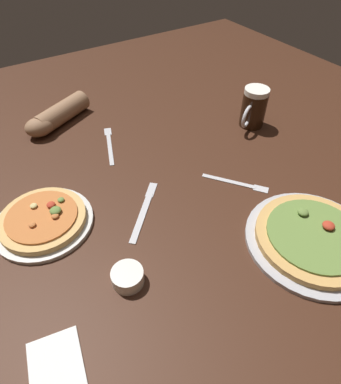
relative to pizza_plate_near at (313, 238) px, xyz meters
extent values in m
cube|color=#3D2114|center=(-0.22, 0.34, -0.03)|extent=(2.40, 2.40, 0.03)
cylinder|color=#B2B2B7|center=(0.00, 0.00, -0.01)|extent=(0.34, 0.34, 0.01)
cylinder|color=tan|center=(0.00, 0.00, 0.00)|extent=(0.29, 0.29, 0.02)
cylinder|color=olive|center=(0.00, 0.00, 0.02)|extent=(0.24, 0.24, 0.01)
ellipsoid|color=olive|center=(0.02, 0.06, 0.03)|extent=(0.03, 0.03, 0.01)
ellipsoid|color=#C67038|center=(0.04, -0.01, 0.02)|extent=(0.02, 0.02, 0.01)
ellipsoid|color=#B73823|center=(0.04, 0.00, 0.03)|extent=(0.03, 0.03, 0.02)
cylinder|color=silver|center=(-0.56, 0.43, -0.01)|extent=(0.26, 0.26, 0.01)
cylinder|color=tan|center=(-0.56, 0.43, 0.00)|extent=(0.23, 0.23, 0.02)
cylinder|color=#C67038|center=(-0.56, 0.43, 0.02)|extent=(0.19, 0.19, 0.01)
ellipsoid|color=olive|center=(-0.52, 0.42, 0.03)|extent=(0.03, 0.03, 0.02)
ellipsoid|color=#DBC67A|center=(-0.57, 0.47, 0.02)|extent=(0.02, 0.02, 0.01)
ellipsoid|color=olive|center=(-0.50, 0.45, 0.02)|extent=(0.02, 0.02, 0.01)
ellipsoid|color=#C67038|center=(-0.53, 0.41, 0.02)|extent=(0.02, 0.02, 0.01)
ellipsoid|color=#B73823|center=(-0.53, 0.45, 0.03)|extent=(0.02, 0.02, 0.01)
ellipsoid|color=#C67038|center=(-0.59, 0.41, 0.02)|extent=(0.02, 0.02, 0.01)
cylinder|color=black|center=(0.25, 0.50, 0.05)|extent=(0.09, 0.09, 0.13)
cylinder|color=white|center=(0.25, 0.50, 0.12)|extent=(0.09, 0.09, 0.02)
torus|color=silver|center=(0.20, 0.47, 0.05)|extent=(0.08, 0.05, 0.08)
cylinder|color=silver|center=(-0.45, 0.15, 0.00)|extent=(0.08, 0.08, 0.04)
cube|color=white|center=(-0.65, 0.06, -0.01)|extent=(0.12, 0.15, 0.01)
cube|color=silver|center=(-0.03, 0.29, -0.01)|extent=(0.11, 0.14, 0.01)
cube|color=silver|center=(0.03, 0.22, -0.01)|extent=(0.05, 0.05, 0.00)
cube|color=silver|center=(-0.33, 0.31, -0.01)|extent=(0.15, 0.15, 0.01)
cube|color=silver|center=(-0.25, 0.39, -0.01)|extent=(0.06, 0.06, 0.00)
cube|color=silver|center=(-0.27, 0.64, -0.01)|extent=(0.08, 0.18, 0.01)
cube|color=silver|center=(-0.23, 0.74, -0.01)|extent=(0.04, 0.05, 0.00)
cylinder|color=#936B4C|center=(-0.34, 0.91, 0.02)|extent=(0.24, 0.17, 0.07)
ellipsoid|color=#936B4C|center=(-0.44, 0.85, 0.02)|extent=(0.10, 0.08, 0.07)
camera|label=1|loc=(-0.59, -0.24, 0.67)|focal=30.72mm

